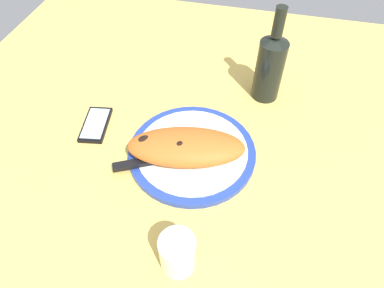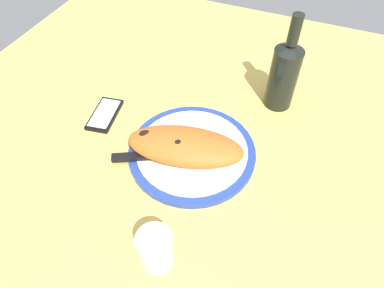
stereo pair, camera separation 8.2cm
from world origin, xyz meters
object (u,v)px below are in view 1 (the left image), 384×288
at_px(knife, 148,162).
at_px(water_glass, 178,254).
at_px(fork, 192,127).
at_px(plate, 192,152).
at_px(wine_bottle, 270,66).
at_px(calzone, 186,147).
at_px(smartphone, 96,124).

distance_m(knife, water_glass, 0.24).
relative_size(fork, knife, 0.73).
xyz_separation_m(plate, fork, (0.02, -0.07, 0.01)).
bearing_deg(water_glass, knife, -58.14).
height_order(plate, fork, fork).
bearing_deg(water_glass, fork, -81.04).
height_order(knife, wine_bottle, wine_bottle).
distance_m(calzone, knife, 0.10).
distance_m(smartphone, water_glass, 0.44).
bearing_deg(smartphone, wine_bottle, -151.58).
xyz_separation_m(calzone, knife, (0.08, 0.04, -0.02)).
bearing_deg(smartphone, plate, 172.73).
relative_size(plate, water_glass, 3.53).
xyz_separation_m(fork, wine_bottle, (-0.17, -0.19, 0.08)).
distance_m(plate, smartphone, 0.27).
xyz_separation_m(plate, calzone, (0.01, 0.02, 0.04)).
xyz_separation_m(calzone, water_glass, (-0.05, 0.25, -0.01)).
height_order(calzone, smartphone, calzone).
height_order(calzone, knife, calzone).
bearing_deg(knife, wine_bottle, -126.63).
bearing_deg(fork, knife, 61.01).
bearing_deg(knife, fork, -118.99).
xyz_separation_m(fork, smartphone, (0.25, 0.04, -0.01)).
relative_size(fork, smartphone, 1.20).
bearing_deg(wine_bottle, knife, 53.37).
distance_m(calzone, smartphone, 0.27).
distance_m(plate, fork, 0.07).
distance_m(smartphone, wine_bottle, 0.49).
bearing_deg(calzone, wine_bottle, -119.76).
xyz_separation_m(knife, wine_bottle, (-0.24, -0.33, 0.08)).
xyz_separation_m(plate, wine_bottle, (-0.15, -0.26, 0.09)).
bearing_deg(wine_bottle, smartphone, 28.42).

